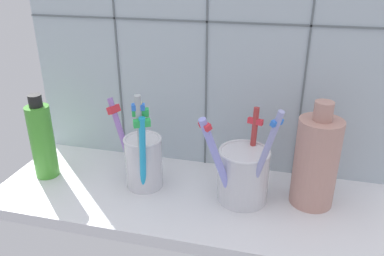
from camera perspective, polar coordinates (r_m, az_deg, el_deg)
counter_slab at (r=63.07cm, az=-0.24°, el=-10.73°), size 64.00×22.00×2.00cm
tile_wall_back at (r=65.06cm, az=2.40°, el=11.20°), size 64.00×2.20×45.00cm
toothbrush_cup_left at (r=62.68cm, az=-7.39°, el=-4.57°), size 9.99×8.65×17.60cm
toothbrush_cup_right at (r=59.49cm, az=7.64°, el=-6.69°), size 11.43×10.78×17.43cm
ceramic_vase at (r=60.09cm, az=18.07°, el=-4.74°), size 6.52×6.52×16.71cm
soap_bottle at (r=69.54cm, az=-21.46°, el=-1.65°), size 3.99×3.99×14.87cm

